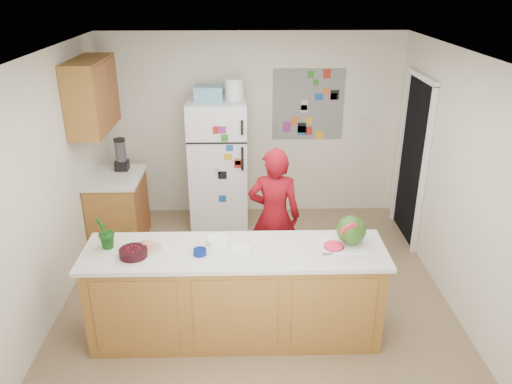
{
  "coord_description": "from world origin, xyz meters",
  "views": [
    {
      "loc": [
        -0.1,
        -4.32,
        3.14
      ],
      "look_at": [
        0.0,
        0.2,
        1.17
      ],
      "focal_mm": 35.0,
      "sensor_mm": 36.0,
      "label": 1
    }
  ],
  "objects_px": {
    "person": "(274,217)",
    "refrigerator": "(219,164)",
    "cherry_bowl": "(133,253)",
    "watermelon": "(351,230)"
  },
  "relations": [
    {
      "from": "person",
      "to": "refrigerator",
      "type": "bearing_deg",
      "value": -58.88
    },
    {
      "from": "cherry_bowl",
      "to": "watermelon",
      "type": "bearing_deg",
      "value": 4.96
    },
    {
      "from": "watermelon",
      "to": "cherry_bowl",
      "type": "xyz_separation_m",
      "value": [
        -1.9,
        -0.17,
        -0.11
      ]
    },
    {
      "from": "person",
      "to": "cherry_bowl",
      "type": "relative_size",
      "value": 6.41
    },
    {
      "from": "refrigerator",
      "to": "cherry_bowl",
      "type": "xyz_separation_m",
      "value": [
        -0.62,
        -2.47,
        0.11
      ]
    },
    {
      "from": "refrigerator",
      "to": "cherry_bowl",
      "type": "relative_size",
      "value": 7.07
    },
    {
      "from": "refrigerator",
      "to": "person",
      "type": "distance_m",
      "value": 1.57
    },
    {
      "from": "person",
      "to": "watermelon",
      "type": "bearing_deg",
      "value": 132.42
    },
    {
      "from": "watermelon",
      "to": "cherry_bowl",
      "type": "relative_size",
      "value": 1.1
    },
    {
      "from": "refrigerator",
      "to": "person",
      "type": "relative_size",
      "value": 1.1
    }
  ]
}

